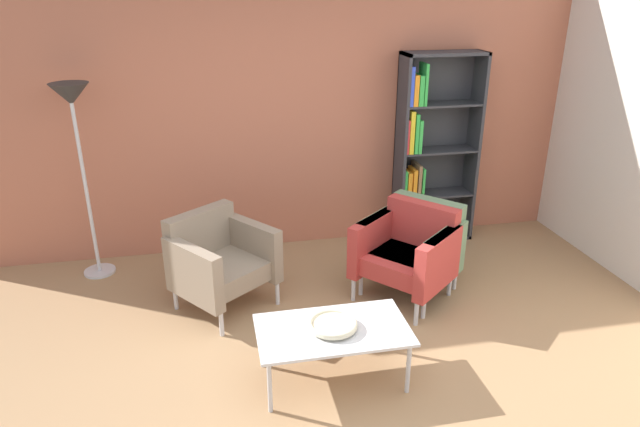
{
  "coord_description": "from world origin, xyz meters",
  "views": [
    {
      "loc": [
        -0.78,
        -2.83,
        2.5
      ],
      "look_at": [
        -0.03,
        0.84,
        0.95
      ],
      "focal_mm": 31.5,
      "sensor_mm": 36.0,
      "label": 1
    }
  ],
  "objects_px": {
    "bookshelf_tall": "(428,152)",
    "floor_lamp_torchiere": "(74,118)",
    "coffee_table_low": "(333,333)",
    "armchair_corner_red": "(219,259)",
    "armchair_near_window": "(408,251)",
    "armchair_spare_guest": "(414,246)",
    "decorative_bowl": "(333,324)"
  },
  "relations": [
    {
      "from": "coffee_table_low",
      "to": "floor_lamp_torchiere",
      "type": "relative_size",
      "value": 0.57
    },
    {
      "from": "armchair_spare_guest",
      "to": "bookshelf_tall",
      "type": "bearing_deg",
      "value": 113.37
    },
    {
      "from": "armchair_spare_guest",
      "to": "armchair_corner_red",
      "type": "bearing_deg",
      "value": -133.97
    },
    {
      "from": "coffee_table_low",
      "to": "armchair_corner_red",
      "type": "height_order",
      "value": "armchair_corner_red"
    },
    {
      "from": "coffee_table_low",
      "to": "armchair_spare_guest",
      "type": "distance_m",
      "value": 1.41
    },
    {
      "from": "armchair_corner_red",
      "to": "armchair_near_window",
      "type": "distance_m",
      "value": 1.56
    },
    {
      "from": "armchair_near_window",
      "to": "armchair_corner_red",
      "type": "bearing_deg",
      "value": -136.47
    },
    {
      "from": "armchair_spare_guest",
      "to": "floor_lamp_torchiere",
      "type": "height_order",
      "value": "floor_lamp_torchiere"
    },
    {
      "from": "armchair_corner_red",
      "to": "floor_lamp_torchiere",
      "type": "xyz_separation_m",
      "value": [
        -1.09,
        0.78,
        1.03
      ]
    },
    {
      "from": "decorative_bowl",
      "to": "armchair_near_window",
      "type": "height_order",
      "value": "armchair_near_window"
    },
    {
      "from": "armchair_near_window",
      "to": "bookshelf_tall",
      "type": "bearing_deg",
      "value": 112.17
    },
    {
      "from": "armchair_spare_guest",
      "to": "floor_lamp_torchiere",
      "type": "xyz_separation_m",
      "value": [
        -2.73,
        0.87,
        1.03
      ]
    },
    {
      "from": "armchair_near_window",
      "to": "armchair_spare_guest",
      "type": "height_order",
      "value": "same"
    },
    {
      "from": "bookshelf_tall",
      "to": "floor_lamp_torchiere",
      "type": "xyz_separation_m",
      "value": [
        -3.22,
        -0.14,
        0.52
      ]
    },
    {
      "from": "armchair_corner_red",
      "to": "armchair_near_window",
      "type": "relative_size",
      "value": 1.0
    },
    {
      "from": "armchair_spare_guest",
      "to": "floor_lamp_torchiere",
      "type": "bearing_deg",
      "value": -148.68
    },
    {
      "from": "decorative_bowl",
      "to": "floor_lamp_torchiere",
      "type": "bearing_deg",
      "value": 133.08
    },
    {
      "from": "bookshelf_tall",
      "to": "armchair_corner_red",
      "type": "distance_m",
      "value": 2.38
    },
    {
      "from": "bookshelf_tall",
      "to": "decorative_bowl",
      "type": "distance_m",
      "value": 2.55
    },
    {
      "from": "armchair_corner_red",
      "to": "coffee_table_low",
      "type": "bearing_deg",
      "value": -95.88
    },
    {
      "from": "armchair_near_window",
      "to": "armchair_spare_guest",
      "type": "distance_m",
      "value": 0.12
    },
    {
      "from": "decorative_bowl",
      "to": "armchair_spare_guest",
      "type": "xyz_separation_m",
      "value": [
        0.95,
        1.04,
        -0.02
      ]
    },
    {
      "from": "decorative_bowl",
      "to": "floor_lamp_torchiere",
      "type": "relative_size",
      "value": 0.18
    },
    {
      "from": "bookshelf_tall",
      "to": "armchair_near_window",
      "type": "relative_size",
      "value": 2.0
    },
    {
      "from": "decorative_bowl",
      "to": "bookshelf_tall",
      "type": "bearing_deg",
      "value": 55.11
    },
    {
      "from": "bookshelf_tall",
      "to": "decorative_bowl",
      "type": "xyz_separation_m",
      "value": [
        -1.43,
        -2.05,
        -0.5
      ]
    },
    {
      "from": "armchair_near_window",
      "to": "floor_lamp_torchiere",
      "type": "height_order",
      "value": "floor_lamp_torchiere"
    },
    {
      "from": "armchair_near_window",
      "to": "decorative_bowl",
      "type": "bearing_deg",
      "value": -82.3
    },
    {
      "from": "bookshelf_tall",
      "to": "floor_lamp_torchiere",
      "type": "height_order",
      "value": "bookshelf_tall"
    },
    {
      "from": "bookshelf_tall",
      "to": "armchair_corner_red",
      "type": "bearing_deg",
      "value": -156.39
    },
    {
      "from": "armchair_corner_red",
      "to": "floor_lamp_torchiere",
      "type": "height_order",
      "value": "floor_lamp_torchiere"
    },
    {
      "from": "bookshelf_tall",
      "to": "decorative_bowl",
      "type": "relative_size",
      "value": 5.94
    }
  ]
}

